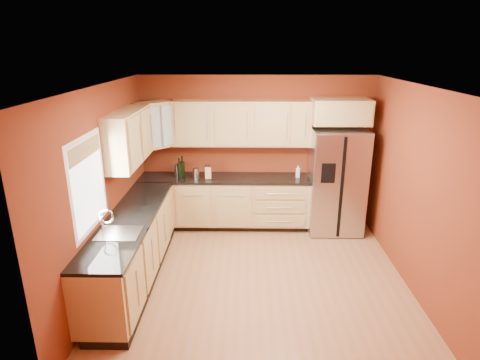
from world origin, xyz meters
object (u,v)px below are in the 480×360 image
Objects in this scene: soap_dispenser at (298,171)px; knife_block at (208,173)px; wine_bottle_a at (182,166)px; refrigerator at (336,181)px; canister_left at (178,171)px.

knife_block is at bearing -176.40° from soap_dispenser.
soap_dispenser is (1.97, -0.03, -0.07)m from wine_bottle_a.
wine_bottle_a is at bearing 177.58° from refrigerator.
refrigerator reaches higher than canister_left.
knife_block is at bearing -12.58° from canister_left.
canister_left is 0.54m from knife_block.
knife_block is at bearing -15.36° from wine_bottle_a.
refrigerator is at bearing -2.22° from canister_left.
wine_bottle_a is at bearing 4.45° from canister_left.
knife_block is (0.53, -0.12, -0.00)m from canister_left.
knife_block is (-2.16, -0.01, 0.13)m from refrigerator.
soap_dispenser is at bearing -0.79° from wine_bottle_a.
soap_dispenser is at bearing 172.59° from refrigerator.
canister_left is at bearing -175.55° from wine_bottle_a.
soap_dispenser is at bearing -1.12° from knife_block.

